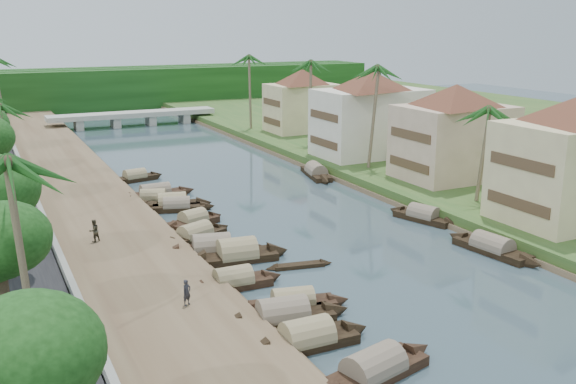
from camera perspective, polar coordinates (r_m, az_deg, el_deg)
name	(u,v)px	position (r m, az deg, el deg)	size (l,w,h in m)	color
ground	(362,260)	(47.54, 6.55, -6.04)	(220.00, 220.00, 0.00)	#35474F
left_bank	(90,213)	(60.11, -17.23, -1.78)	(10.00, 180.00, 0.80)	brown
right_bank	(408,172)	(73.60, 10.65, 1.73)	(16.00, 180.00, 1.20)	#2A4F1F
retaining_wall	(39,208)	(59.42, -21.29, -1.37)	(0.40, 180.00, 1.10)	gray
treeline	(101,88)	(139.97, -16.29, 8.84)	(120.00, 14.00, 8.00)	black
bridge	(133,116)	(112.93, -13.62, 6.60)	(28.00, 4.00, 2.40)	#9FA096
building_near	(576,157)	(56.82, 24.26, 2.87)	(14.85, 14.85, 10.20)	beige
building_mid	(454,131)	(68.60, 14.54, 5.30)	(14.11, 14.11, 9.70)	beige
building_far	(371,113)	(79.02, 7.37, 7.00)	(15.59, 15.59, 10.20)	silver
building_distant	(302,100)	(96.70, 1.27, 8.20)	(12.62, 12.62, 9.20)	beige
sampan_0	(373,371)	(32.59, 7.61, -15.49)	(8.85, 3.75, 2.28)	black
sampan_1	(307,339)	(35.19, 1.70, -12.94)	(7.78, 2.10, 2.30)	black
sampan_2	(293,304)	(39.26, 0.45, -9.89)	(7.42, 3.07, 1.96)	black
sampan_3	(283,316)	(37.67, -0.46, -10.98)	(8.54, 2.94, 2.25)	black
sampan_4	(233,282)	(42.49, -4.88, -7.97)	(7.12, 1.88, 2.04)	black
sampan_5	(237,255)	(47.19, -4.53, -5.60)	(8.27, 2.91, 2.54)	black
sampan_6	(212,249)	(48.50, -6.78, -5.09)	(8.44, 3.66, 2.43)	black
sampan_7	(195,235)	(51.86, -8.26, -3.84)	(7.57, 4.37, 2.04)	black
sampan_8	(193,221)	(55.64, -8.43, -2.56)	(6.54, 3.45, 2.01)	black
sampan_9	(177,207)	(60.21, -9.86, -1.30)	(7.31, 3.50, 1.88)	black
sampan_10	(153,199)	(63.29, -11.90, -0.61)	(7.12, 3.67, 1.97)	black
sampan_11	(172,204)	(61.14, -10.25, -1.06)	(7.85, 3.33, 2.21)	black
sampan_12	(155,193)	(65.36, -11.71, -0.12)	(8.51, 1.93, 2.04)	black
sampan_13	(135,178)	(72.67, -13.45, 1.26)	(6.93, 2.65, 1.91)	black
sampan_14	(492,248)	(50.87, 17.69, -4.77)	(2.71, 8.94, 2.14)	black
sampan_15	(424,216)	(57.60, 11.97, -2.13)	(3.82, 7.71, 2.06)	black
sampan_16	(316,173)	(72.96, 2.52, 1.72)	(3.66, 9.46, 2.26)	black
canoe_1	(299,266)	(45.88, 0.99, -6.59)	(5.06, 1.72, 0.81)	black
canoe_2	(140,201)	(64.06, -13.03, -0.78)	(5.61, 1.23, 0.81)	black
palm_1	(485,111)	(59.30, 17.07, 6.88)	(3.20, 3.20, 9.89)	#705F4B
palm_2	(373,70)	(71.13, 7.57, 10.72)	(3.20, 3.20, 12.63)	#705F4B
palm_3	(311,64)	(85.49, 2.04, 11.31)	(3.20, 3.20, 12.39)	#705F4B
palm_4	(14,165)	(30.62, -23.17, 2.21)	(3.20, 3.20, 11.12)	#705F4B
palm_6	(0,107)	(67.63, -24.23, 6.88)	(3.20, 3.20, 9.40)	#705F4B
palm_7	(250,58)	(98.83, -3.42, 11.80)	(3.20, 3.20, 12.49)	#705F4B
tree_0	(17,361)	(21.66, -22.93, -13.68)	(4.53, 4.53, 7.42)	brown
tree_6	(400,114)	(82.60, 9.97, 6.81)	(4.99, 4.99, 6.70)	brown
person_near	(187,292)	(38.30, -8.98, -8.81)	(0.57, 0.38, 1.57)	black
person_far	(94,231)	(50.61, -16.86, -3.31)	(0.84, 0.65, 1.72)	#393628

